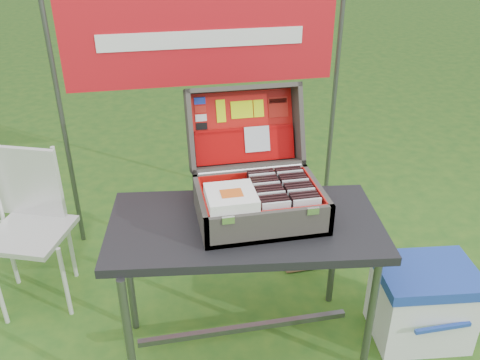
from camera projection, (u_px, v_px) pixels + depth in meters
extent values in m
plane|color=#26581B|center=(239.00, 341.00, 2.62)|extent=(80.00, 80.00, 0.00)
cube|color=black|center=(245.00, 226.00, 2.25)|extent=(1.27, 0.75, 0.04)
cylinder|color=#59595B|center=(130.00, 346.00, 2.12)|extent=(0.04, 0.04, 0.71)
cylinder|color=#59595B|center=(372.00, 311.00, 2.31)|extent=(0.04, 0.04, 0.71)
cylinder|color=#59595B|center=(129.00, 274.00, 2.54)|extent=(0.04, 0.04, 0.71)
cylinder|color=#59595B|center=(334.00, 249.00, 2.73)|extent=(0.04, 0.04, 0.71)
cube|color=#59595B|center=(244.00, 328.00, 2.54)|extent=(1.05, 0.03, 0.03)
cube|color=#46423B|center=(260.00, 216.00, 2.26)|extent=(0.54, 0.39, 0.02)
cube|color=#46423B|center=(270.00, 227.00, 2.07)|extent=(0.54, 0.02, 0.15)
cube|color=#46423B|center=(251.00, 184.00, 2.39)|extent=(0.54, 0.02, 0.15)
cube|color=#46423B|center=(201.00, 210.00, 2.18)|extent=(0.02, 0.39, 0.15)
cube|color=#46423B|center=(317.00, 198.00, 2.27)|extent=(0.02, 0.39, 0.15)
cube|color=red|center=(260.00, 214.00, 2.25)|extent=(0.50, 0.35, 0.01)
cube|color=silver|center=(228.00, 220.00, 2.00)|extent=(0.05, 0.01, 0.03)
cube|color=silver|center=(313.00, 211.00, 2.06)|extent=(0.05, 0.01, 0.03)
cylinder|color=silver|center=(251.00, 170.00, 2.36)|extent=(0.49, 0.02, 0.02)
cube|color=#46423B|center=(242.00, 127.00, 2.46)|extent=(0.54, 0.15, 0.37)
cube|color=#46423B|center=(242.00, 88.00, 2.38)|extent=(0.54, 0.14, 0.07)
cube|color=#46423B|center=(247.00, 166.00, 2.43)|extent=(0.54, 0.14, 0.07)
cube|color=#46423B|center=(190.00, 132.00, 2.36)|extent=(0.02, 0.27, 0.42)
cube|color=#46423B|center=(298.00, 123.00, 2.45)|extent=(0.02, 0.27, 0.42)
cube|color=red|center=(243.00, 127.00, 2.45)|extent=(0.50, 0.12, 0.32)
cube|color=red|center=(269.00, 223.00, 2.08)|extent=(0.50, 0.01, 0.12)
cube|color=red|center=(252.00, 184.00, 2.37)|extent=(0.50, 0.01, 0.12)
cube|color=red|center=(204.00, 208.00, 2.18)|extent=(0.01, 0.35, 0.12)
cube|color=red|center=(314.00, 197.00, 2.27)|extent=(0.01, 0.35, 0.12)
cube|color=#9D0505|center=(245.00, 146.00, 2.45)|extent=(0.48, 0.08, 0.16)
cube|color=#9D0505|center=(244.00, 130.00, 2.43)|extent=(0.47, 0.03, 0.03)
cube|color=silver|center=(257.00, 139.00, 2.43)|extent=(0.12, 0.05, 0.12)
cube|color=#1933B2|center=(200.00, 101.00, 2.39)|extent=(0.05, 0.01, 0.03)
cube|color=red|center=(200.00, 109.00, 2.40)|extent=(0.05, 0.01, 0.03)
cube|color=white|center=(201.00, 118.00, 2.40)|extent=(0.05, 0.01, 0.03)
cube|color=black|center=(202.00, 126.00, 2.41)|extent=(0.05, 0.01, 0.03)
cube|color=#CDEE08|center=(221.00, 111.00, 2.41)|extent=(0.04, 0.04, 0.10)
cube|color=#CDEE08|center=(242.00, 110.00, 2.43)|extent=(0.11, 0.03, 0.08)
cube|color=#CDEE08|center=(259.00, 108.00, 2.45)|extent=(0.05, 0.03, 0.08)
cube|color=red|center=(278.00, 107.00, 2.46)|extent=(0.10, 0.04, 0.09)
cube|color=black|center=(278.00, 101.00, 2.46)|extent=(0.09, 0.01, 0.02)
cube|color=silver|center=(276.00, 217.00, 2.10)|extent=(0.12, 0.01, 0.14)
cube|color=black|center=(275.00, 214.00, 2.11)|extent=(0.12, 0.01, 0.14)
cube|color=black|center=(274.00, 211.00, 2.13)|extent=(0.12, 0.01, 0.14)
cube|color=black|center=(272.00, 209.00, 2.15)|extent=(0.12, 0.01, 0.14)
cube|color=silver|center=(271.00, 206.00, 2.17)|extent=(0.12, 0.01, 0.14)
cube|color=black|center=(270.00, 204.00, 2.19)|extent=(0.12, 0.01, 0.14)
cube|color=black|center=(269.00, 201.00, 2.21)|extent=(0.12, 0.01, 0.14)
cube|color=black|center=(267.00, 199.00, 2.22)|extent=(0.12, 0.01, 0.14)
cube|color=silver|center=(266.00, 196.00, 2.24)|extent=(0.12, 0.01, 0.14)
cube|color=black|center=(265.00, 194.00, 2.26)|extent=(0.12, 0.01, 0.14)
cube|color=black|center=(264.00, 192.00, 2.28)|extent=(0.12, 0.01, 0.14)
cube|color=black|center=(263.00, 189.00, 2.30)|extent=(0.12, 0.01, 0.14)
cube|color=silver|center=(262.00, 187.00, 2.32)|extent=(0.12, 0.01, 0.14)
cube|color=black|center=(261.00, 185.00, 2.34)|extent=(0.12, 0.01, 0.14)
cube|color=black|center=(260.00, 183.00, 2.35)|extent=(0.12, 0.01, 0.14)
cube|color=silver|center=(307.00, 213.00, 2.12)|extent=(0.12, 0.01, 0.14)
cube|color=black|center=(305.00, 211.00, 2.14)|extent=(0.12, 0.01, 0.14)
cube|color=black|center=(303.00, 208.00, 2.15)|extent=(0.12, 0.01, 0.14)
cube|color=black|center=(302.00, 206.00, 2.17)|extent=(0.12, 0.01, 0.14)
cube|color=silver|center=(300.00, 203.00, 2.19)|extent=(0.12, 0.01, 0.14)
cube|color=black|center=(299.00, 201.00, 2.21)|extent=(0.12, 0.01, 0.14)
cube|color=black|center=(298.00, 198.00, 2.23)|extent=(0.12, 0.01, 0.14)
cube|color=black|center=(296.00, 196.00, 2.25)|extent=(0.12, 0.01, 0.14)
cube|color=silver|center=(295.00, 193.00, 2.27)|extent=(0.12, 0.01, 0.14)
cube|color=black|center=(293.00, 191.00, 2.28)|extent=(0.12, 0.01, 0.14)
cube|color=black|center=(292.00, 189.00, 2.30)|extent=(0.12, 0.01, 0.14)
cube|color=black|center=(291.00, 186.00, 2.32)|extent=(0.12, 0.01, 0.14)
cube|color=silver|center=(289.00, 184.00, 2.34)|extent=(0.12, 0.01, 0.14)
cube|color=black|center=(288.00, 182.00, 2.36)|extent=(0.12, 0.01, 0.14)
cube|color=black|center=(287.00, 180.00, 2.38)|extent=(0.12, 0.01, 0.14)
cube|color=white|center=(231.00, 201.00, 2.11)|extent=(0.20, 0.20, 0.00)
cube|color=white|center=(231.00, 200.00, 2.10)|extent=(0.20, 0.20, 0.00)
cube|color=white|center=(231.00, 199.00, 2.10)|extent=(0.20, 0.20, 0.00)
cube|color=white|center=(231.00, 198.00, 2.10)|extent=(0.20, 0.20, 0.00)
cube|color=white|center=(231.00, 197.00, 2.10)|extent=(0.20, 0.20, 0.00)
cube|color=white|center=(231.00, 196.00, 2.09)|extent=(0.20, 0.20, 0.00)
cube|color=white|center=(231.00, 195.00, 2.09)|extent=(0.20, 0.20, 0.00)
cube|color=white|center=(231.00, 194.00, 2.09)|extent=(0.20, 0.20, 0.00)
cube|color=white|center=(231.00, 193.00, 2.09)|extent=(0.20, 0.20, 0.00)
cube|color=#D85919|center=(232.00, 193.00, 2.08)|extent=(0.09, 0.07, 0.00)
cube|color=white|center=(421.00, 307.00, 2.58)|extent=(0.49, 0.39, 0.36)
cube|color=#1E3EA2|center=(428.00, 274.00, 2.48)|extent=(0.52, 0.42, 0.06)
cube|color=#1E3EA2|center=(443.00, 328.00, 2.39)|extent=(0.28, 0.02, 0.02)
cube|color=silver|center=(29.00, 234.00, 2.70)|extent=(0.51, 0.51, 0.03)
cube|color=silver|center=(27.00, 182.00, 2.76)|extent=(0.38, 0.17, 0.41)
cylinder|color=silver|center=(65.00, 282.00, 2.69)|extent=(0.02, 0.02, 0.44)
cylinder|color=silver|center=(11.00, 253.00, 2.92)|extent=(0.02, 0.02, 0.44)
cylinder|color=silver|center=(71.00, 246.00, 2.98)|extent=(0.02, 0.02, 0.44)
cylinder|color=silver|center=(59.00, 181.00, 2.79)|extent=(0.02, 0.02, 0.41)
cube|color=#A06440|center=(312.00, 240.00, 3.09)|extent=(0.35, 0.13, 0.37)
cylinder|color=#59595B|center=(63.00, 121.00, 3.01)|extent=(0.03, 0.03, 1.70)
cylinder|color=#59595B|center=(334.00, 102.00, 3.31)|extent=(0.03, 0.03, 1.70)
cube|color=red|center=(202.00, 39.00, 2.94)|extent=(1.60, 0.02, 0.55)
cube|color=white|center=(202.00, 39.00, 2.93)|extent=(1.20, 0.00, 0.10)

